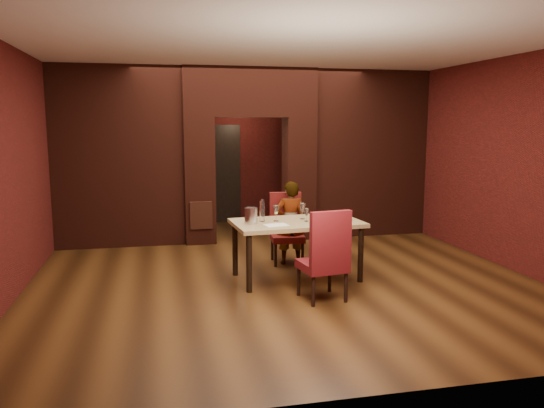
% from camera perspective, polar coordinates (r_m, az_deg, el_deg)
% --- Properties ---
extents(floor, '(8.00, 8.00, 0.00)m').
position_cam_1_polar(floor, '(8.25, 0.09, -6.76)').
color(floor, '#4D2D13').
rests_on(floor, ground).
extents(ceiling, '(7.00, 8.00, 0.04)m').
position_cam_1_polar(ceiling, '(8.01, 0.10, 15.87)').
color(ceiling, silver).
rests_on(ceiling, ground).
extents(wall_back, '(7.00, 0.04, 3.20)m').
position_cam_1_polar(wall_back, '(11.90, -4.06, 5.80)').
color(wall_back, maroon).
rests_on(wall_back, ground).
extents(wall_front, '(7.00, 0.04, 3.20)m').
position_cam_1_polar(wall_front, '(4.18, 11.95, 0.21)').
color(wall_front, maroon).
rests_on(wall_front, ground).
extents(wall_left, '(0.04, 8.00, 3.20)m').
position_cam_1_polar(wall_left, '(7.99, -25.28, 3.56)').
color(wall_left, maroon).
rests_on(wall_left, ground).
extents(wall_right, '(0.04, 8.00, 3.20)m').
position_cam_1_polar(wall_right, '(9.37, 21.56, 4.43)').
color(wall_right, maroon).
rests_on(wall_right, ground).
extents(pillar_left, '(0.55, 0.55, 2.30)m').
position_cam_1_polar(pillar_left, '(9.85, -7.83, 2.51)').
color(pillar_left, maroon).
rests_on(pillar_left, ground).
extents(pillar_right, '(0.55, 0.55, 2.30)m').
position_cam_1_polar(pillar_right, '(10.18, 2.91, 2.77)').
color(pillar_right, maroon).
rests_on(pillar_right, ground).
extents(lintel, '(2.45, 0.55, 0.90)m').
position_cam_1_polar(lintel, '(9.93, -2.44, 11.88)').
color(lintel, maroon).
rests_on(lintel, ground).
extents(wing_wall_left, '(2.28, 0.35, 3.20)m').
position_cam_1_polar(wing_wall_left, '(9.81, -16.17, 4.86)').
color(wing_wall_left, maroon).
rests_on(wing_wall_left, ground).
extents(wing_wall_right, '(2.28, 0.35, 3.20)m').
position_cam_1_polar(wing_wall_right, '(10.60, 10.35, 5.32)').
color(wing_wall_right, maroon).
rests_on(wing_wall_right, ground).
extents(vent_panel, '(0.40, 0.03, 0.50)m').
position_cam_1_polar(vent_panel, '(9.64, -7.62, -1.22)').
color(vent_panel, '#9B452D').
rests_on(vent_panel, ground).
extents(rear_door, '(0.90, 0.08, 2.10)m').
position_cam_1_polar(rear_door, '(11.83, -5.91, 3.09)').
color(rear_door, black).
rests_on(rear_door, ground).
extents(rear_door_frame, '(1.02, 0.04, 2.22)m').
position_cam_1_polar(rear_door_frame, '(11.80, -5.89, 3.07)').
color(rear_door_frame, black).
rests_on(rear_door_frame, ground).
extents(dining_table, '(1.85, 1.14, 0.83)m').
position_cam_1_polar(dining_table, '(7.56, 2.65, -4.96)').
color(dining_table, tan).
rests_on(dining_table, ground).
extents(chair_far, '(0.55, 0.55, 1.11)m').
position_cam_1_polar(chair_far, '(8.35, 1.65, -2.68)').
color(chair_far, maroon).
rests_on(chair_far, ground).
extents(chair_near, '(0.60, 0.60, 1.16)m').
position_cam_1_polar(chair_near, '(6.67, 5.43, -5.39)').
color(chair_near, maroon).
rests_on(chair_near, ground).
extents(person_seated, '(0.50, 0.35, 1.31)m').
position_cam_1_polar(person_seated, '(8.30, 1.98, -2.03)').
color(person_seated, white).
rests_on(person_seated, ground).
extents(wine_glass_a, '(0.09, 0.09, 0.22)m').
position_cam_1_polar(wine_glass_a, '(7.43, 0.44, -1.02)').
color(wine_glass_a, silver).
rests_on(wine_glass_a, dining_table).
extents(wine_glass_b, '(0.09, 0.09, 0.23)m').
position_cam_1_polar(wine_glass_b, '(7.61, 3.28, -0.78)').
color(wine_glass_b, white).
rests_on(wine_glass_b, dining_table).
extents(wine_glass_c, '(0.07, 0.07, 0.18)m').
position_cam_1_polar(wine_glass_c, '(7.45, 3.73, -1.18)').
color(wine_glass_c, white).
rests_on(wine_glass_c, dining_table).
extents(tasting_sheet, '(0.34, 0.27, 0.00)m').
position_cam_1_polar(tasting_sheet, '(7.17, 0.47, -2.27)').
color(tasting_sheet, white).
rests_on(tasting_sheet, dining_table).
extents(wine_bucket, '(0.18, 0.18, 0.22)m').
position_cam_1_polar(wine_bucket, '(7.27, -2.28, -1.26)').
color(wine_bucket, '#B9B8C0').
rests_on(wine_bucket, dining_table).
extents(water_bottle, '(0.07, 0.07, 0.31)m').
position_cam_1_polar(water_bottle, '(7.42, -1.07, -0.69)').
color(water_bottle, silver).
rests_on(water_bottle, dining_table).
extents(potted_plant, '(0.47, 0.47, 0.40)m').
position_cam_1_polar(potted_plant, '(8.86, 7.13, -4.43)').
color(potted_plant, '#316C2C').
rests_on(potted_plant, ground).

